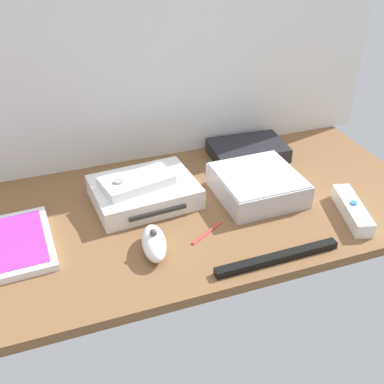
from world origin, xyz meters
The scene contains 11 objects.
ground_plane centered at (0.00, 0.00, -1.00)cm, with size 100.00×48.00×2.00cm, color brown.
back_wall centered at (0.00, 24.60, 32.00)cm, with size 110.00×1.20×64.00cm, color white.
game_console centered at (-8.52, 5.98, 2.20)cm, with size 22.17×17.72×4.40cm.
mini_computer centered at (14.83, -0.37, 2.64)cm, with size 17.28×17.28×5.30cm.
game_case centered at (-35.22, -0.91, 0.76)cm, with size 14.41×19.57×1.56cm.
network_router centered at (20.28, 16.30, 1.70)cm, with size 18.66×13.12×3.40cm.
remote_wand centered at (29.47, -13.38, 1.51)cm, with size 7.40×15.22×3.40cm.
remote_nunchuk centered at (-11.12, -10.74, 2.04)cm, with size 5.92×10.57×5.10cm.
remote_classic_pad centered at (-10.03, 5.72, 5.41)cm, with size 15.80×10.94×2.40cm.
sensor_bar centered at (8.88, -20.52, 0.70)cm, with size 24.00×1.80×1.40cm, color black.
stylus_pen centered at (-0.27, -8.88, 0.35)cm, with size 0.70×0.70×9.00cm, color red.
Camera 1 is at (-27.03, -76.13, 57.00)cm, focal length 44.54 mm.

